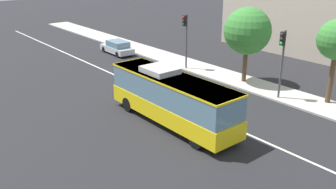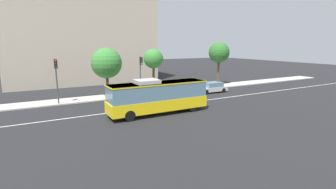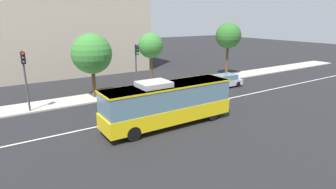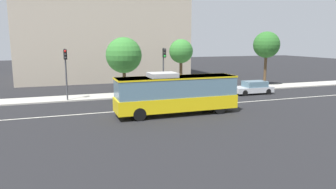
{
  "view_description": "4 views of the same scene",
  "coord_description": "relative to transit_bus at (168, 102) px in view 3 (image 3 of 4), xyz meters",
  "views": [
    {
      "loc": [
        16.68,
        -16.14,
        9.98
      ],
      "look_at": [
        -0.55,
        -2.01,
        1.54
      ],
      "focal_mm": 38.71,
      "sensor_mm": 36.0,
      "label": 1
    },
    {
      "loc": [
        -10.29,
        -24.02,
        6.73
      ],
      "look_at": [
        2.03,
        -1.63,
        1.61
      ],
      "focal_mm": 26.74,
      "sensor_mm": 36.0,
      "label": 2
    },
    {
      "loc": [
        -9.88,
        -18.43,
        7.68
      ],
      "look_at": [
        1.64,
        -0.63,
        1.73
      ],
      "focal_mm": 29.08,
      "sensor_mm": 36.0,
      "label": 3
    },
    {
      "loc": [
        -8.39,
        -25.6,
        5.96
      ],
      "look_at": [
        0.22,
        -1.07,
        1.41
      ],
      "focal_mm": 32.96,
      "sensor_mm": 36.0,
      "label": 4
    }
  ],
  "objects": [
    {
      "name": "street_tree_kerbside_right",
      "position": [
        16.63,
        10.81,
        3.59
      ],
      "size": [
        3.4,
        3.4,
        7.15
      ],
      "color": "#4C3823",
      "rests_on": "ground_plane"
    },
    {
      "name": "office_block_background",
      "position": [
        -2.17,
        28.98,
        6.69
      ],
      "size": [
        24.86,
        17.37,
        17.0
      ],
      "rotation": [
        0.0,
        0.0,
        0.0
      ],
      "color": "#B7A893",
      "rests_on": "ground_plane"
    },
    {
      "name": "street_tree_kerbside_centre",
      "position": [
        -2.27,
        9.9,
        2.6
      ],
      "size": [
        3.85,
        3.85,
        6.35
      ],
      "color": "#4C3823",
      "rests_on": "ground_plane"
    },
    {
      "name": "traffic_light_near_corner",
      "position": [
        1.88,
        8.74,
        1.75
      ],
      "size": [
        0.33,
        0.62,
        5.2
      ],
      "rotation": [
        0.0,
        0.0,
        -1.52
      ],
      "color": "#47474C",
      "rests_on": "ground_plane"
    },
    {
      "name": "lane_centre_line",
      "position": [
        -0.42,
        2.5,
        -1.8
      ],
      "size": [
        76.0,
        0.16,
        0.01
      ],
      "primitive_type": "cube",
      "color": "silver",
      "rests_on": "ground_plane"
    },
    {
      "name": "traffic_light_mid_block",
      "position": [
        -8.27,
        8.55,
        1.75
      ],
      "size": [
        0.34,
        0.62,
        5.2
      ],
      "rotation": [
        0.0,
        0.0,
        -1.51
      ],
      "color": "#47474C",
      "rests_on": "ground_plane"
    },
    {
      "name": "transit_bus",
      "position": [
        0.0,
        0.0,
        0.0
      ],
      "size": [
        10.01,
        2.53,
        3.46
      ],
      "rotation": [
        0.0,
        0.0,
        0.0
      ],
      "color": "yellow",
      "rests_on": "ground_plane"
    },
    {
      "name": "sedan_silver_ahead",
      "position": [
        11.71,
        6.21,
        -1.09
      ],
      "size": [
        4.54,
        1.9,
        1.46
      ],
      "rotation": [
        0.0,
        0.0,
        3.12
      ],
      "color": "#B7BABF",
      "rests_on": "ground_plane"
    },
    {
      "name": "ground_plane",
      "position": [
        -0.42,
        2.5,
        -1.81
      ],
      "size": [
        160.0,
        160.0,
        0.0
      ],
      "primitive_type": "plane",
      "color": "black"
    },
    {
      "name": "street_tree_kerbside_left",
      "position": [
        4.72,
        10.83,
        2.88
      ],
      "size": [
        2.8,
        2.8,
        6.15
      ],
      "color": "#4C3823",
      "rests_on": "ground_plane"
    },
    {
      "name": "sidewalk_kerb",
      "position": [
        -0.42,
        9.86,
        -1.74
      ],
      "size": [
        80.0,
        3.14,
        0.14
      ],
      "primitive_type": "cube",
      "color": "#B2ADA3",
      "rests_on": "ground_plane"
    }
  ]
}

